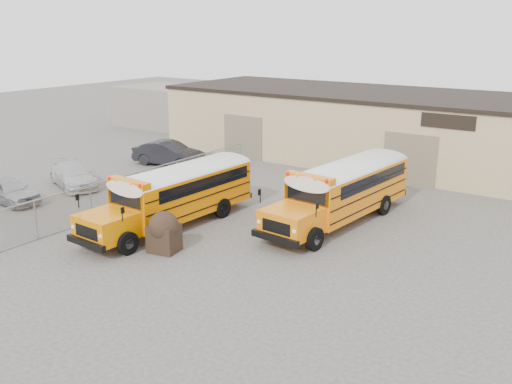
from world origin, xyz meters
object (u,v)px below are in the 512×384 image
Objects in this scene: school_bus_left at (252,167)px; car_dark at (169,153)px; car_silver at (9,191)px; tarp_bundle at (164,231)px; school_bus_right at (400,165)px; car_white at (73,175)px.

school_bus_left is 9.09m from car_dark.
car_silver is at bearing 164.29° from car_dark.
tarp_bundle is at bearing -79.36° from school_bus_left.
school_bus_right reaches higher than car_dark.
school_bus_right is at bearing -49.44° from car_silver.
school_bus_right is 5.75× the size of tarp_bundle.
car_white is (0.13, 3.98, -0.01)m from car_silver.
tarp_bundle is at bearing -90.41° from car_silver.
car_silver is 11.06m from car_dark.
school_bus_left reaches higher than car_white.
school_bus_left is at bearing 100.64° from tarp_bundle.
car_dark is at bearing 14.66° from car_white.
car_silver reaches higher than car_white.
car_dark is at bearing -171.17° from school_bus_right.
car_white is 0.93× the size of car_dark.
tarp_bundle is at bearing -88.42° from car_white.
car_white is 7.09m from car_dark.
car_dark is at bearing 132.34° from tarp_bundle.
car_dark reaches higher than car_white.
tarp_bundle reaches higher than car_dark.
school_bus_right is (6.38, 5.01, 0.04)m from school_bus_left.
school_bus_right is at bearing 38.15° from school_bus_left.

